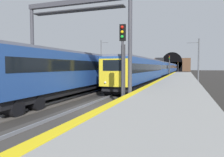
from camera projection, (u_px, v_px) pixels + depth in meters
ground_plane at (94, 109)px, 13.92m from camera, size 320.00×320.00×0.00m
platform_right at (167, 105)px, 12.36m from camera, size 112.00×4.87×1.04m
platform_right_edge_strip at (130, 94)px, 13.05m from camera, size 112.00×0.50×0.01m
track_main_line at (94, 108)px, 13.92m from camera, size 160.00×3.11×0.21m
track_adjacent_line at (41, 104)px, 15.33m from camera, size 160.00×2.88×0.21m
train_main_approaching at (164, 69)px, 57.39m from camera, size 83.84×3.23×4.76m
train_adjacent_platform at (112, 70)px, 29.77m from camera, size 40.95×3.08×4.08m
railway_signal_near at (123, 58)px, 13.62m from camera, size 0.39×0.38×5.48m
railway_signal_mid at (169, 64)px, 51.18m from camera, size 0.39×0.38×5.49m
railway_signal_far at (178, 66)px, 106.41m from camera, size 0.39×0.38×5.22m
overhead_signal_gantry at (77, 26)px, 15.79m from camera, size 0.70×8.52×7.76m
tunnel_portal at (172, 65)px, 122.90m from camera, size 2.51×20.38×11.42m
catenary_mast_near at (101, 59)px, 45.50m from camera, size 0.22×1.74×8.49m
catenary_mast_far at (198, 61)px, 32.51m from camera, size 0.22×1.91×7.07m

